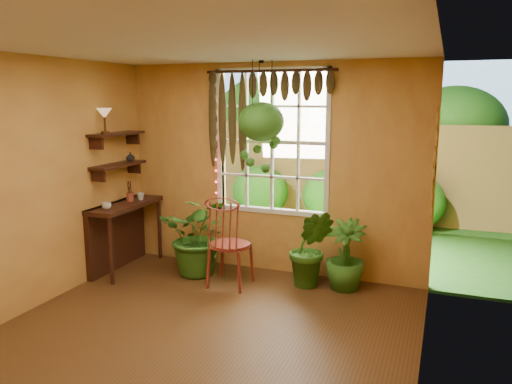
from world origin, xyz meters
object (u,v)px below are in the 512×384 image
Objects in this scene: counter_ledge at (119,228)px; potted_plant_mid at (311,248)px; windsor_chair at (229,256)px; hanging_basket at (261,127)px; potted_plant_left at (200,235)px.

potted_plant_mid is (2.56, 0.26, -0.07)m from counter_ledge.
windsor_chair is at bearing -159.71° from potted_plant_mid.
counter_ledge is 0.88× the size of hanging_basket.
counter_ledge is at bearing -167.45° from hanging_basket.
windsor_chair is 0.95× the size of hanging_basket.
counter_ledge is at bearing -171.95° from potted_plant_left.
counter_ledge is 0.93× the size of windsor_chair.
windsor_chair is at bearing -2.89° from counter_ledge.
windsor_chair is 1.63m from hanging_basket.
hanging_basket is (-0.70, 0.15, 1.43)m from potted_plant_mid.
counter_ledge is 2.34m from hanging_basket.
hanging_basket reaches higher than potted_plant_left.
windsor_chair is at bearing -114.39° from hanging_basket.
potted_plant_left reaches higher than potted_plant_mid.
potted_plant_mid is (1.44, 0.10, -0.04)m from potted_plant_left.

